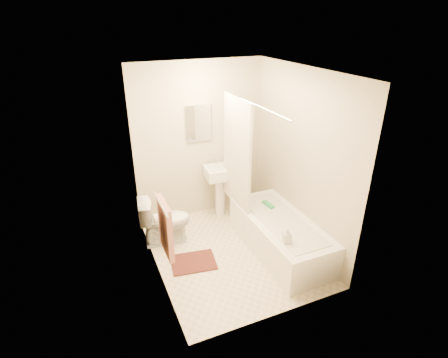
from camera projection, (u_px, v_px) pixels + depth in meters
name	position (u px, v px, depth m)	size (l,w,h in m)	color
floor	(231.00, 252.00, 4.79)	(2.40, 2.40, 0.00)	beige
ceiling	(233.00, 71.00, 3.76)	(2.40, 2.40, 0.00)	white
wall_back	(199.00, 142.00, 5.27)	(2.00, 0.02, 2.40)	beige
wall_left	(151.00, 187.00, 3.92)	(0.02, 2.40, 2.40)	beige
wall_right	(301.00, 160.00, 4.63)	(0.02, 2.40, 2.40)	beige
mirror	(199.00, 123.00, 5.13)	(0.40, 0.03, 0.55)	white
curtain_rod	(252.00, 103.00, 4.12)	(0.03, 0.03, 1.70)	silver
shower_curtain	(237.00, 154.00, 4.79)	(0.04, 0.80, 1.55)	silver
towel_bar	(161.00, 204.00, 3.77)	(0.02, 0.02, 0.60)	silver
towel	(166.00, 228.00, 3.92)	(0.06, 0.45, 0.66)	#CC7266
toilet_paper	(158.00, 218.00, 4.26)	(0.12, 0.12, 0.11)	white
toilet	(165.00, 221.00, 4.87)	(0.39, 0.70, 0.69)	white
sink	(220.00, 189.00, 5.49)	(0.47, 0.38, 0.92)	white
bathtub	(280.00, 235.00, 4.75)	(0.73, 1.68, 0.47)	white
bath_mat	(193.00, 262.00, 4.58)	(0.57, 0.43, 0.02)	#55271F
soap_bottle	(287.00, 235.00, 4.15)	(0.09, 0.09, 0.20)	white
scrub_brush	(268.00, 205.00, 4.98)	(0.07, 0.22, 0.04)	green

